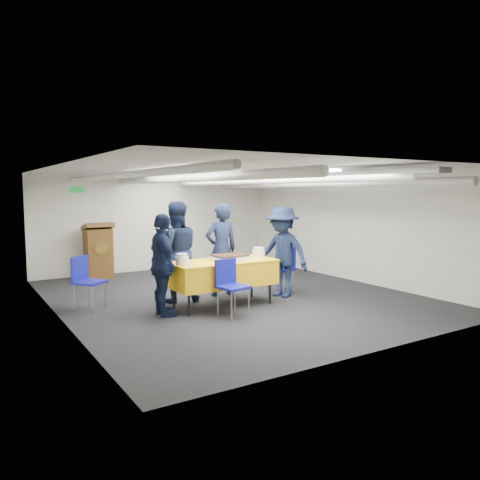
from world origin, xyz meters
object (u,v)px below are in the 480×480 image
chair_right (283,264)px  chair_left (85,277)px  sheet_cake (229,257)px  chair_near (230,281)px  sailor_c (163,265)px  podium (98,251)px  sailor_a (221,250)px  sailor_d (282,252)px  serving_table (223,273)px  sailor_b (175,252)px

chair_right → chair_left: size_ratio=1.00×
sheet_cake → chair_near: 0.67m
sailor_c → podium: bearing=4.8°
sheet_cake → sailor_a: bearing=70.3°
chair_left → sailor_d: sailor_d is taller
chair_right → sailor_a: size_ratio=0.51×
chair_left → serving_table: bearing=-26.6°
chair_left → sailor_a: (2.38, -0.29, 0.32)m
sheet_cake → sailor_b: size_ratio=0.33×
chair_right → sailor_c: 2.67m
serving_table → chair_right: chair_right is taller
sailor_b → sailor_c: size_ratio=1.10×
sheet_cake → podium: 3.83m
podium → sailor_a: size_ratio=0.74×
sailor_a → sailor_d: size_ratio=1.03×
sailor_b → podium: bearing=-65.1°
podium → sailor_b: size_ratio=0.72×
sheet_cake → sailor_b: 0.98m
sheet_cake → chair_right: chair_right is taller
sheet_cake → sailor_a: 0.77m
sheet_cake → chair_near: chair_near is taller
serving_table → sailor_c: (-1.09, -0.05, 0.23)m
serving_table → podium: (-1.08, 3.62, 0.05)m
sailor_a → sailor_c: (-1.47, -0.77, -0.06)m
podium → sailor_c: bearing=-90.1°
serving_table → chair_left: 2.24m
chair_near → serving_table: bearing=71.1°
sailor_b → sailor_c: sailor_b is taller
sailor_c → chair_right: bearing=-76.3°
serving_table → sailor_c: 1.11m
chair_left → sailor_d: bearing=-16.2°
podium → sailor_d: size_ratio=0.76×
chair_right → sailor_c: size_ratio=0.55×
sailor_b → sailor_c: bearing=68.5°
chair_right → chair_left: (-3.54, 0.65, 0.00)m
chair_left → sailor_d: 3.43m
chair_right → sailor_d: sailor_d is taller
sailor_c → sailor_a: bearing=-57.5°
serving_table → chair_left: bearing=153.4°
sailor_d → chair_right: bearing=119.5°
sheet_cake → sailor_a: (0.26, 0.73, 0.03)m
podium → sailor_d: sailor_d is taller
sheet_cake → sailor_d: size_ratio=0.35×
sailor_a → chair_right: bearing=167.7°
sailor_c → sailor_b: bearing=-30.8°
chair_near → sailor_c: 1.06m
chair_left → sailor_a: bearing=-6.9°
chair_right → chair_left: bearing=169.6°
podium → sailor_d: bearing=-56.5°
serving_table → chair_left: chair_left is taller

